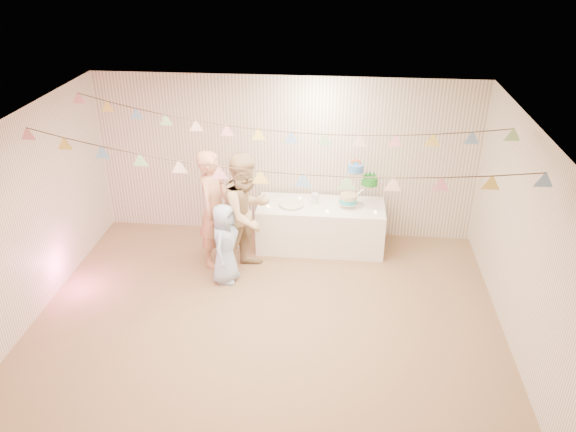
# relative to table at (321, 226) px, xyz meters

# --- Properties ---
(floor) EXTENTS (6.00, 6.00, 0.00)m
(floor) POSITION_rel_table_xyz_m (-0.59, -2.02, -0.37)
(floor) COLOR #826346
(floor) RESTS_ON ground
(ceiling) EXTENTS (6.00, 6.00, 0.00)m
(ceiling) POSITION_rel_table_xyz_m (-0.59, -2.02, 2.23)
(ceiling) COLOR silver
(ceiling) RESTS_ON ground
(back_wall) EXTENTS (6.00, 6.00, 0.00)m
(back_wall) POSITION_rel_table_xyz_m (-0.59, 0.48, 0.93)
(back_wall) COLOR silver
(back_wall) RESTS_ON ground
(front_wall) EXTENTS (6.00, 6.00, 0.00)m
(front_wall) POSITION_rel_table_xyz_m (-0.59, -4.52, 0.93)
(front_wall) COLOR silver
(front_wall) RESTS_ON ground
(left_wall) EXTENTS (5.00, 5.00, 0.00)m
(left_wall) POSITION_rel_table_xyz_m (-3.59, -2.02, 0.93)
(left_wall) COLOR silver
(left_wall) RESTS_ON ground
(right_wall) EXTENTS (5.00, 5.00, 0.00)m
(right_wall) POSITION_rel_table_xyz_m (2.41, -2.02, 0.93)
(right_wall) COLOR silver
(right_wall) RESTS_ON ground
(table) EXTENTS (1.95, 0.78, 0.73)m
(table) POSITION_rel_table_xyz_m (0.00, 0.00, 0.00)
(table) COLOR white
(table) RESTS_ON floor
(cake_stand) EXTENTS (0.63, 0.37, 0.71)m
(cake_stand) POSITION_rel_table_xyz_m (0.55, 0.05, 0.74)
(cake_stand) COLOR silver
(cake_stand) RESTS_ON table
(cake_bottom) EXTENTS (0.31, 0.31, 0.15)m
(cake_bottom) POSITION_rel_table_xyz_m (0.40, -0.01, 0.47)
(cake_bottom) COLOR #28B8BF
(cake_bottom) RESTS_ON cake_stand
(cake_middle) EXTENTS (0.27, 0.27, 0.22)m
(cake_middle) POSITION_rel_table_xyz_m (0.73, 0.14, 0.74)
(cake_middle) COLOR #1B7C22
(cake_middle) RESTS_ON cake_stand
(cake_top_tier) EXTENTS (0.25, 0.25, 0.19)m
(cake_top_tier) POSITION_rel_table_xyz_m (0.49, 0.02, 1.01)
(cake_top_tier) COLOR #3F7EC6
(cake_top_tier) RESTS_ON cake_stand
(platter) EXTENTS (0.38, 0.38, 0.02)m
(platter) POSITION_rel_table_xyz_m (-0.45, -0.05, 0.39)
(platter) COLOR white
(platter) RESTS_ON table
(posy) EXTENTS (0.16, 0.16, 0.18)m
(posy) POSITION_rel_table_xyz_m (-0.10, 0.05, 0.47)
(posy) COLOR white
(posy) RESTS_ON table
(person_adult_a) EXTENTS (0.55, 0.72, 1.79)m
(person_adult_a) POSITION_rel_table_xyz_m (-1.53, -0.61, 0.53)
(person_adult_a) COLOR tan
(person_adult_a) RESTS_ON floor
(person_adult_b) EXTENTS (1.06, 1.12, 1.83)m
(person_adult_b) POSITION_rel_table_xyz_m (-1.03, -0.76, 0.55)
(person_adult_b) COLOR tan
(person_adult_b) RESTS_ON floor
(person_child) EXTENTS (0.48, 0.64, 1.19)m
(person_child) POSITION_rel_table_xyz_m (-1.30, -1.07, 0.23)
(person_child) COLOR #A0BAE2
(person_child) RESTS_ON floor
(bunting_back) EXTENTS (5.60, 1.10, 0.40)m
(bunting_back) POSITION_rel_table_xyz_m (-0.59, -0.92, 1.98)
(bunting_back) COLOR pink
(bunting_back) RESTS_ON ceiling
(bunting_front) EXTENTS (5.60, 0.90, 0.36)m
(bunting_front) POSITION_rel_table_xyz_m (-0.59, -2.22, 1.95)
(bunting_front) COLOR #72A5E5
(bunting_front) RESTS_ON ceiling
(tealight_0) EXTENTS (0.04, 0.04, 0.03)m
(tealight_0) POSITION_rel_table_xyz_m (-0.80, -0.15, 0.38)
(tealight_0) COLOR #FFD88C
(tealight_0) RESTS_ON table
(tealight_1) EXTENTS (0.04, 0.04, 0.03)m
(tealight_1) POSITION_rel_table_xyz_m (-0.35, 0.18, 0.38)
(tealight_1) COLOR #FFD88C
(tealight_1) RESTS_ON table
(tealight_2) EXTENTS (0.04, 0.04, 0.03)m
(tealight_2) POSITION_rel_table_xyz_m (0.10, -0.22, 0.38)
(tealight_2) COLOR #FFD88C
(tealight_2) RESTS_ON table
(tealight_3) EXTENTS (0.04, 0.04, 0.03)m
(tealight_3) POSITION_rel_table_xyz_m (0.35, 0.22, 0.38)
(tealight_3) COLOR #FFD88C
(tealight_3) RESTS_ON table
(tealight_4) EXTENTS (0.04, 0.04, 0.03)m
(tealight_4) POSITION_rel_table_xyz_m (0.82, -0.18, 0.38)
(tealight_4) COLOR #FFD88C
(tealight_4) RESTS_ON table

